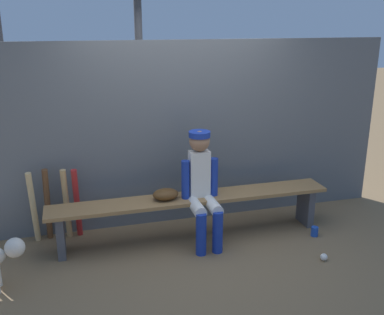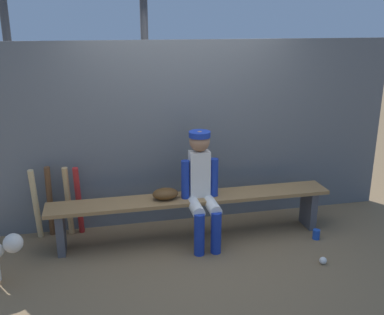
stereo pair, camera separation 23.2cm
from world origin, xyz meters
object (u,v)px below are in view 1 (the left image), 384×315
Objects in this scene: dugout_bench at (192,205)px; player_seated at (202,184)px; baseball_glove at (166,194)px; bat_wood_dark at (48,204)px; bat_wood_tan at (66,204)px; baseball at (324,257)px; cup_on_bench at (195,189)px; cup_on_ground at (314,231)px; bat_aluminum_red at (77,203)px; bat_wood_natural at (33,208)px.

player_seated is (0.08, -0.11, 0.28)m from dugout_bench.
bat_wood_dark is (-1.24, 0.39, -0.14)m from baseball_glove.
bat_wood_dark is at bearing 170.69° from bat_wood_tan.
dugout_bench is at bearing 144.30° from baseball.
cup_on_bench is (0.05, 0.07, 0.15)m from dugout_bench.
cup_on_ground is at bearing 69.72° from baseball.
cup_on_ground is at bearing -17.06° from cup_on_bench.
cup_on_ground is (0.19, 0.50, 0.02)m from baseball.
dugout_bench is 0.34m from baseball_glove.
cup_on_bench is (0.34, 0.07, -0.01)m from baseball_glove.
bat_wood_dark is 3.00m from cup_on_ground.
cup_on_bench is (-1.30, 0.40, 0.50)m from cup_on_ground.
bat_wood_dark is at bearing 162.33° from baseball_glove.
bat_aluminum_red is at bearing -3.10° from bat_wood_tan.
bat_aluminum_red is 0.99× the size of bat_wood_dark.
player_seated is 1.45m from baseball.
player_seated is at bearing 146.25° from baseball.
bat_wood_dark is 7.59× the size of cup_on_ground.
bat_wood_dark is at bearing 172.93° from bat_aluminum_red.
baseball_glove is 2.55× the size of cup_on_bench.
bat_wood_tan reaches higher than baseball_glove.
dugout_bench is 2.53× the size of player_seated.
cup_on_ground is (2.89, -0.73, -0.36)m from bat_wood_dark.
bat_wood_tan is at bearing 165.49° from cup_on_ground.
cup_on_ground is (1.27, -0.22, -0.62)m from player_seated.
cup_on_ground is 1.45m from cup_on_bench.
dugout_bench is 0.31m from player_seated.
player_seated reaches higher than baseball.
bat_wood_tan is at bearing -9.31° from bat_wood_dark.
player_seated is 1.71m from bat_wood_dark.
bat_wood_dark is at bearing 17.22° from bat_wood_natural.
player_seated is at bearing -17.47° from bat_wood_dark.
baseball_glove is 1.76m from cup_on_ground.
player_seated is 1.48× the size of bat_wood_dark.
bat_aluminum_red is at bearing 153.43° from baseball.
baseball is 1.53m from cup_on_bench.
bat_wood_dark is 2.99m from baseball.
cup_on_ground is (2.69, -0.70, -0.36)m from bat_wood_tan.
baseball is 0.67× the size of cup_on_bench.
bat_wood_tan is 2.80m from cup_on_ground.
player_seated is at bearing 170.20° from cup_on_ground.
player_seated reaches higher than bat_wood_dark.
bat_wood_dark reaches higher than baseball_glove.
baseball_glove is 1.11m from bat_wood_tan.
baseball_glove is at bearing 168.56° from cup_on_ground.
cup_on_ground is at bearing -13.85° from dugout_bench.
player_seated is 1.43m from cup_on_ground.
baseball is at bearing -38.99° from cup_on_bench.
bat_wood_natural is (-1.76, 0.46, -0.26)m from player_seated.
dugout_bench is 3.78× the size of bat_aluminum_red.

